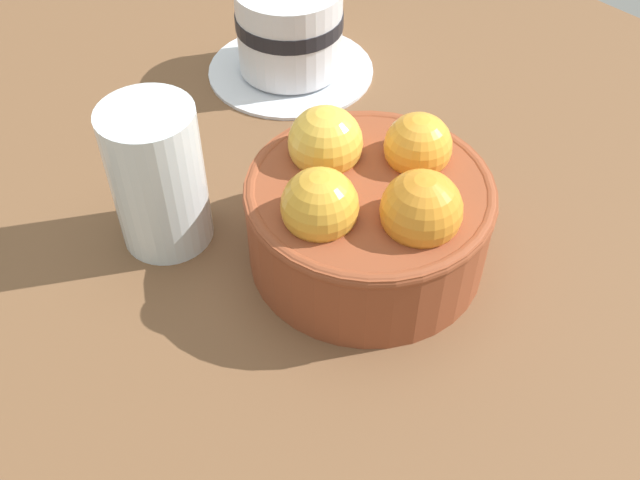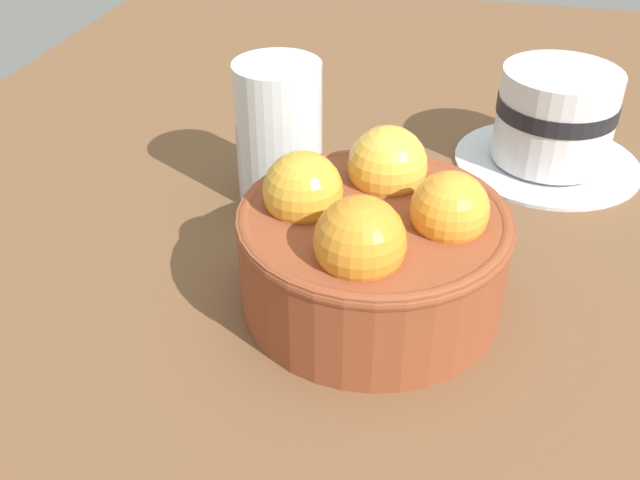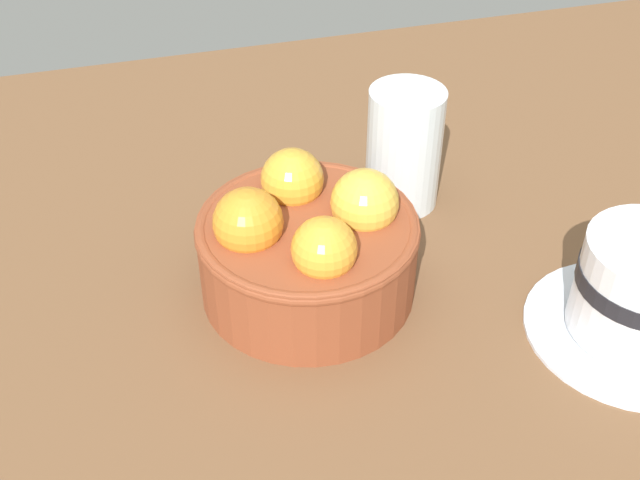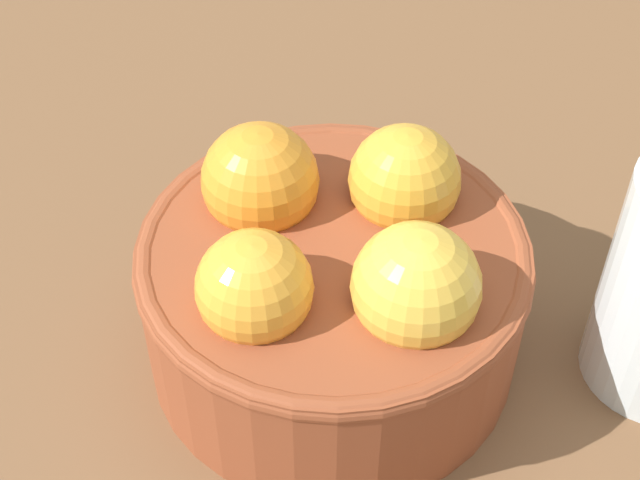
# 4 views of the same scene
# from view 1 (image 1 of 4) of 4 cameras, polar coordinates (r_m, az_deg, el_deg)

# --- Properties ---
(ground_plane) EXTENTS (1.27, 0.84, 0.03)m
(ground_plane) POSITION_cam_1_polar(r_m,az_deg,el_deg) (0.51, 3.51, -2.35)
(ground_plane) COLOR brown
(terracotta_bowl) EXTENTS (0.16, 0.16, 0.10)m
(terracotta_bowl) POSITION_cam_1_polar(r_m,az_deg,el_deg) (0.47, 3.79, 2.33)
(terracotta_bowl) COLOR brown
(terracotta_bowl) RESTS_ON ground_plane
(coffee_cup) EXTENTS (0.15, 0.15, 0.08)m
(coffee_cup) POSITION_cam_1_polar(r_m,az_deg,el_deg) (0.65, -2.38, 15.79)
(coffee_cup) COLOR silver
(coffee_cup) RESTS_ON ground_plane
(water_glass) EXTENTS (0.06, 0.06, 0.10)m
(water_glass) POSITION_cam_1_polar(r_m,az_deg,el_deg) (0.48, -12.57, 4.81)
(water_glass) COLOR silver
(water_glass) RESTS_ON ground_plane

